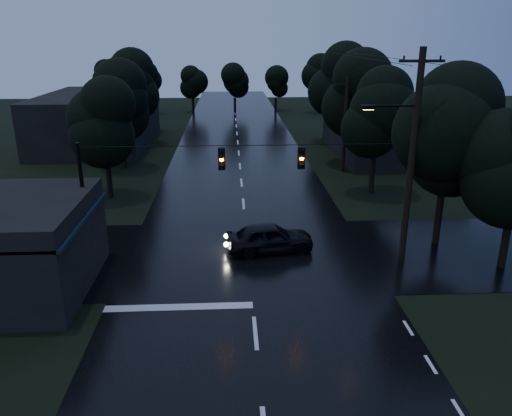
{
  "coord_description": "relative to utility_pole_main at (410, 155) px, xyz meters",
  "views": [
    {
      "loc": [
        -0.82,
        -10.91,
        10.42
      ],
      "look_at": [
        0.43,
        12.53,
        2.3
      ],
      "focal_mm": 35.0,
      "sensor_mm": 36.0,
      "label": 1
    }
  ],
  "objects": [
    {
      "name": "car",
      "position": [
        -6.29,
        1.41,
        -4.51
      ],
      "size": [
        4.61,
        2.39,
        1.5
      ],
      "primitive_type": "imported",
      "rotation": [
        0.0,
        0.0,
        1.72
      ],
      "color": "black",
      "rests_on": "ground"
    },
    {
      "name": "tree_left_c",
      "position": [
        -17.61,
        29.0,
        0.74
      ],
      "size": [
        4.48,
        4.48,
        9.44
      ],
      "color": "black",
      "rests_on": "ground"
    },
    {
      "name": "tree_left_b",
      "position": [
        -17.01,
        19.0,
        0.36
      ],
      "size": [
        4.2,
        4.2,
        8.85
      ],
      "color": "black",
      "rests_on": "ground"
    },
    {
      "name": "tree_right_b",
      "position": [
        2.19,
        19.0,
        0.74
      ],
      "size": [
        4.48,
        4.48,
        9.44
      ],
      "color": "black",
      "rests_on": "ground"
    },
    {
      "name": "tree_left_a",
      "position": [
        -16.41,
        11.0,
        -0.02
      ],
      "size": [
        3.92,
        3.92,
        8.26
      ],
      "color": "black",
      "rests_on": "ground"
    },
    {
      "name": "anchor_pole_left",
      "position": [
        -14.91,
        0.0,
        -2.26
      ],
      "size": [
        0.18,
        0.18,
        6.0
      ],
      "primitive_type": "cylinder",
      "color": "black",
      "rests_on": "ground"
    },
    {
      "name": "tree_right_c",
      "position": [
        2.79,
        29.0,
        1.11
      ],
      "size": [
        4.76,
        4.76,
        10.03
      ],
      "color": "black",
      "rests_on": "ground"
    },
    {
      "name": "main_road",
      "position": [
        -7.41,
        19.0,
        -5.26
      ],
      "size": [
        12.0,
        120.0,
        0.02
      ],
      "primitive_type": "cube",
      "color": "black",
      "rests_on": "ground"
    },
    {
      "name": "cross_street",
      "position": [
        -7.41,
        1.0,
        -5.26
      ],
      "size": [
        60.0,
        9.0,
        0.02
      ],
      "primitive_type": "cube",
      "color": "black",
      "rests_on": "ground"
    },
    {
      "name": "building_far_right",
      "position": [
        6.59,
        23.0,
        -3.06
      ],
      "size": [
        10.0,
        14.0,
        4.4
      ],
      "primitive_type": "cube",
      "color": "black",
      "rests_on": "ground"
    },
    {
      "name": "building_far_left",
      "position": [
        -21.41,
        29.0,
        -2.76
      ],
      "size": [
        10.0,
        16.0,
        5.0
      ],
      "primitive_type": "cube",
      "color": "black",
      "rests_on": "ground"
    },
    {
      "name": "utility_pole_main",
      "position": [
        0.0,
        0.0,
        0.0
      ],
      "size": [
        3.5,
        0.3,
        10.0
      ],
      "color": "black",
      "rests_on": "ground"
    },
    {
      "name": "span_signals",
      "position": [
        -6.85,
        -0.01,
        -0.01
      ],
      "size": [
        15.0,
        0.37,
        1.12
      ],
      "color": "black",
      "rests_on": "ground"
    },
    {
      "name": "utility_pole_far",
      "position": [
        0.89,
        17.0,
        -1.38
      ],
      "size": [
        2.0,
        0.3,
        7.5
      ],
      "color": "black",
      "rests_on": "ground"
    },
    {
      "name": "tree_right_a",
      "position": [
        1.59,
        11.0,
        0.36
      ],
      "size": [
        4.2,
        4.2,
        8.85
      ],
      "color": "black",
      "rests_on": "ground"
    },
    {
      "name": "tree_corner_near",
      "position": [
        2.59,
        2.0,
        0.74
      ],
      "size": [
        4.48,
        4.48,
        9.44
      ],
      "color": "black",
      "rests_on": "ground"
    }
  ]
}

